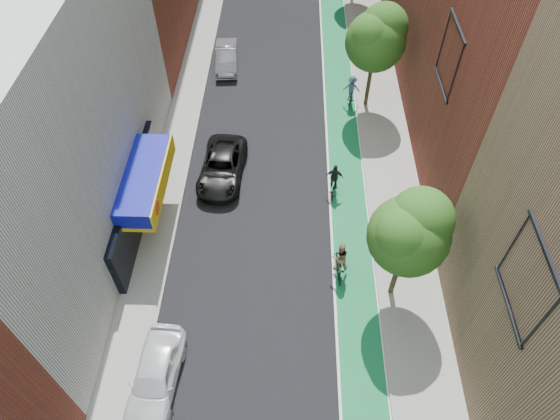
# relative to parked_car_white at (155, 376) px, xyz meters

# --- Properties ---
(bike_lane) EXTENTS (2.00, 68.00, 0.01)m
(bike_lane) POSITION_rel_parked_car_white_xyz_m (8.46, 20.57, -0.74)
(bike_lane) COLOR #167B43
(bike_lane) RESTS_ON ground
(sidewalk_left) EXTENTS (2.00, 68.00, 0.15)m
(sidewalk_left) POSITION_rel_parked_car_white_xyz_m (-1.54, 20.57, -0.67)
(sidewalk_left) COLOR gray
(sidewalk_left) RESTS_ON ground
(sidewalk_right) EXTENTS (3.00, 68.00, 0.15)m
(sidewalk_right) POSITION_rel_parked_car_white_xyz_m (10.96, 20.57, -0.67)
(sidewalk_right) COLOR gray
(sidewalk_right) RESTS_ON ground
(building_left_white) EXTENTS (8.00, 20.00, 12.00)m
(building_left_white) POSITION_rel_parked_car_white_xyz_m (-6.54, 8.57, 5.25)
(building_left_white) COLOR silver
(building_left_white) RESTS_ON ground
(tree_near) EXTENTS (3.40, 3.36, 6.42)m
(tree_near) POSITION_rel_parked_car_white_xyz_m (10.11, 4.59, 3.91)
(tree_near) COLOR #332619
(tree_near) RESTS_ON ground
(tree_mid) EXTENTS (3.55, 3.53, 6.74)m
(tree_mid) POSITION_rel_parked_car_white_xyz_m (10.11, 18.59, 4.14)
(tree_mid) COLOR #332619
(tree_mid) RESTS_ON ground
(parked_car_white) EXTENTS (2.06, 4.50, 1.50)m
(parked_car_white) POSITION_rel_parked_car_white_xyz_m (0.00, 0.00, 0.00)
(parked_car_white) COLOR white
(parked_car_white) RESTS_ON ground
(parked_car_black) EXTENTS (2.62, 5.13, 1.39)m
(parked_car_black) POSITION_rel_parked_car_white_xyz_m (1.46, 12.00, -0.05)
(parked_car_black) COLOR black
(parked_car_black) RESTS_ON ground
(parked_car_silver) EXTENTS (1.76, 4.23, 1.36)m
(parked_car_silver) POSITION_rel_parked_car_white_xyz_m (0.67, 22.83, -0.07)
(parked_car_silver) COLOR gray
(parked_car_silver) RESTS_ON ground
(cyclist_lane_near) EXTENTS (0.90, 1.88, 2.13)m
(cyclist_lane_near) POSITION_rel_parked_car_white_xyz_m (7.66, 5.65, 0.14)
(cyclist_lane_near) COLOR black
(cyclist_lane_near) RESTS_ON ground
(cyclist_lane_mid) EXTENTS (0.98, 1.79, 1.93)m
(cyclist_lane_mid) POSITION_rel_parked_car_white_xyz_m (7.66, 10.90, -0.03)
(cyclist_lane_mid) COLOR black
(cyclist_lane_mid) RESTS_ON ground
(cyclist_lane_far) EXTENTS (1.15, 1.70, 1.99)m
(cyclist_lane_far) POSITION_rel_parked_car_white_xyz_m (9.08, 18.82, 0.14)
(cyclist_lane_far) COLOR black
(cyclist_lane_far) RESTS_ON ground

